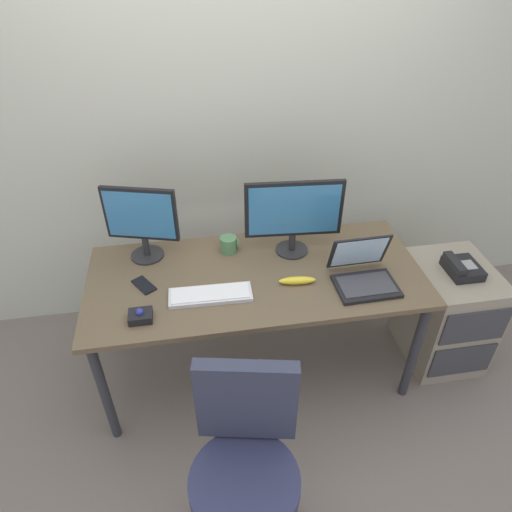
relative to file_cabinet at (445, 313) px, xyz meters
The scene contains 14 objects.
ground_plane 1.20m from the file_cabinet, behind, with size 8.00×8.00×0.00m, color #70645D.
back_wall 1.76m from the file_cabinet, 145.71° to the left, with size 6.00×0.10×2.80m, color beige.
desk 1.21m from the file_cabinet, behind, with size 1.76×0.78×0.74m.
file_cabinet is the anchor object (origin of this frame).
desk_phone 0.36m from the file_cabinet, 116.78° to the right, with size 0.17×0.20×0.09m.
office_chair 1.60m from the file_cabinet, 147.84° to the right, with size 0.52×0.52×0.95m.
monitor_main 1.16m from the file_cabinet, 166.49° to the left, with size 0.52×0.18×0.43m.
monitor_side 1.87m from the file_cabinet, 169.97° to the left, with size 0.38×0.18×0.42m.
keyboard 1.47m from the file_cabinet, behind, with size 0.41×0.15×0.03m.
laptop 0.79m from the file_cabinet, behind, with size 0.32×0.30×0.23m.
trackball_mouse 1.81m from the file_cabinet, behind, with size 0.11×0.09×0.07m.
coffee_mug 1.38m from the file_cabinet, 167.64° to the left, with size 0.10×0.09×0.09m.
cell_phone 1.79m from the file_cabinet, behind, with size 0.07×0.14×0.01m, color black.
banana 1.06m from the file_cabinet, behind, with size 0.19×0.04×0.04m, color yellow.
Camera 1 is at (-0.31, -1.85, 2.27)m, focal length 32.16 mm.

